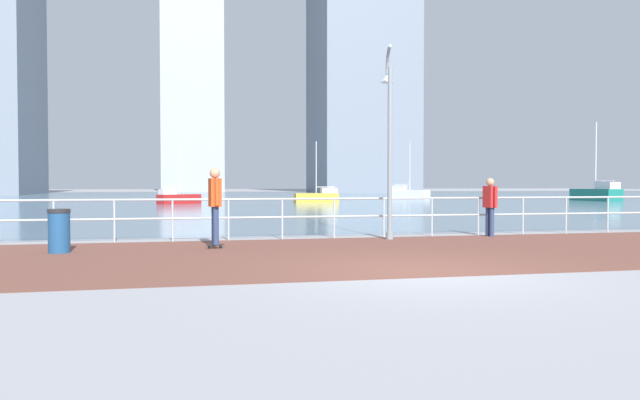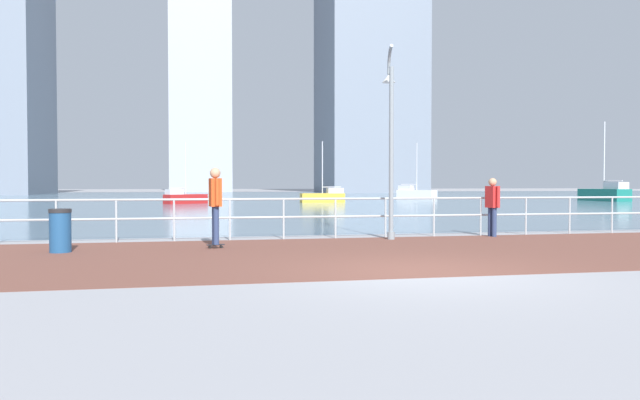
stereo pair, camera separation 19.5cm
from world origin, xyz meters
The scene contains 14 objects.
ground centered at (0.00, 40.00, 0.00)m, with size 220.00×220.00×0.00m, color #9E9EA3.
brick_paving centered at (0.00, 2.79, 0.00)m, with size 28.00×6.82×0.01m, color brown.
harbor_water centered at (0.00, 51.20, 0.00)m, with size 180.00×88.00×0.00m, color slate.
waterfront_railing centered at (0.00, 6.20, 0.75)m, with size 25.25×0.06×1.09m.
lamppost centered at (1.39, 5.76, 2.82)m, with size 0.38×0.81×5.10m.
skateboarder centered at (-3.22, 4.36, 1.10)m, with size 0.41×0.56×1.82m.
bystander centered at (4.37, 5.85, 0.95)m, with size 0.31×0.56×1.62m.
trash_bin centered at (-6.48, 4.19, 0.47)m, with size 0.46×0.46×0.93m.
sailboat_teal centered at (17.11, 45.59, 0.52)m, with size 3.39×3.70×5.40m.
sailboat_red centered at (-4.57, 34.76, 0.42)m, with size 3.16×2.62×4.45m.
sailboat_navy centered at (29.67, 34.58, 0.63)m, with size 1.69×4.78×6.63m.
sailboat_gray centered at (5.85, 35.33, 0.45)m, with size 3.36×1.12×4.68m.
tower_beige centered at (24.18, 86.08, 20.28)m, with size 15.39×16.30×42.22m.
tower_concrete centered at (-3.09, 98.22, 22.42)m, with size 10.42×11.77×46.50m.
Camera 2 is at (-3.60, -9.33, 1.47)m, focal length 33.51 mm.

